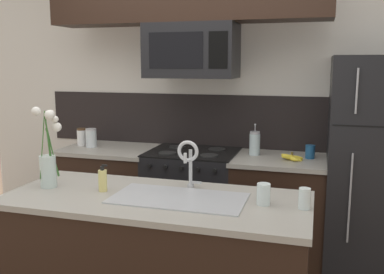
# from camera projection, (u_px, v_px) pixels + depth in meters

# --- Properties ---
(rear_partition) EXTENTS (5.20, 0.10, 2.60)m
(rear_partition) POSITION_uv_depth(u_px,v_px,m) (236.00, 105.00, 3.90)
(rear_partition) COLOR silver
(rear_partition) RESTS_ON ground
(splash_band) EXTENTS (3.11, 0.01, 0.48)m
(splash_band) POSITION_uv_depth(u_px,v_px,m) (202.00, 120.00, 3.95)
(splash_band) COLOR black
(splash_band) RESTS_ON rear_partition
(back_counter_left) EXTENTS (0.84, 0.65, 0.91)m
(back_counter_left) POSITION_uv_depth(u_px,v_px,m) (112.00, 195.00, 3.99)
(back_counter_left) COLOR black
(back_counter_left) RESTS_ON ground
(back_counter_right) EXTENTS (0.76, 0.65, 0.91)m
(back_counter_right) POSITION_uv_depth(u_px,v_px,m) (278.00, 211.00, 3.56)
(back_counter_right) COLOR black
(back_counter_right) RESTS_ON ground
(stove_range) EXTENTS (0.76, 0.64, 0.93)m
(stove_range) POSITION_uv_depth(u_px,v_px,m) (193.00, 202.00, 3.77)
(stove_range) COLOR black
(stove_range) RESTS_ON ground
(microwave) EXTENTS (0.74, 0.40, 0.44)m
(microwave) POSITION_uv_depth(u_px,v_px,m) (192.00, 51.00, 3.52)
(microwave) COLOR black
(refrigerator) EXTENTS (0.81, 0.74, 1.73)m
(refrigerator) POSITION_uv_depth(u_px,v_px,m) (381.00, 169.00, 3.29)
(refrigerator) COLOR black
(refrigerator) RESTS_ON ground
(storage_jar_tall) EXTENTS (0.09, 0.09, 0.16)m
(storage_jar_tall) POSITION_uv_depth(u_px,v_px,m) (82.00, 137.00, 4.01)
(storage_jar_tall) COLOR silver
(storage_jar_tall) RESTS_ON back_counter_left
(storage_jar_medium) EXTENTS (0.10, 0.10, 0.17)m
(storage_jar_medium) POSITION_uv_depth(u_px,v_px,m) (91.00, 138.00, 3.92)
(storage_jar_medium) COLOR silver
(storage_jar_medium) RESTS_ON back_counter_left
(banana_bunch) EXTENTS (0.19, 0.15, 0.08)m
(banana_bunch) POSITION_uv_depth(u_px,v_px,m) (292.00, 158.00, 3.39)
(banana_bunch) COLOR yellow
(banana_bunch) RESTS_ON back_counter_right
(french_press) EXTENTS (0.09, 0.09, 0.27)m
(french_press) POSITION_uv_depth(u_px,v_px,m) (255.00, 143.00, 3.58)
(french_press) COLOR silver
(french_press) RESTS_ON back_counter_right
(coffee_tin) EXTENTS (0.08, 0.08, 0.11)m
(coffee_tin) POSITION_uv_depth(u_px,v_px,m) (310.00, 152.00, 3.45)
(coffee_tin) COLOR #1E5184
(coffee_tin) RESTS_ON back_counter_right
(island_counter) EXTENTS (1.77, 0.75, 0.91)m
(island_counter) POSITION_uv_depth(u_px,v_px,m) (156.00, 270.00, 2.54)
(island_counter) COLOR black
(island_counter) RESTS_ON ground
(kitchen_sink) EXTENTS (0.76, 0.40, 0.16)m
(kitchen_sink) POSITION_uv_depth(u_px,v_px,m) (179.00, 210.00, 2.44)
(kitchen_sink) COLOR #ADAFB5
(kitchen_sink) RESTS_ON island_counter
(sink_faucet) EXTENTS (0.14, 0.14, 0.31)m
(sink_faucet) POSITION_uv_depth(u_px,v_px,m) (189.00, 158.00, 2.58)
(sink_faucet) COLOR #B7BABF
(sink_faucet) RESTS_ON island_counter
(dish_soap_bottle) EXTENTS (0.06, 0.05, 0.16)m
(dish_soap_bottle) POSITION_uv_depth(u_px,v_px,m) (103.00, 180.00, 2.57)
(dish_soap_bottle) COLOR #DBCC75
(dish_soap_bottle) RESTS_ON island_counter
(drinking_glass) EXTENTS (0.07, 0.07, 0.12)m
(drinking_glass) POSITION_uv_depth(u_px,v_px,m) (263.00, 194.00, 2.32)
(drinking_glass) COLOR silver
(drinking_glass) RESTS_ON island_counter
(spare_glass) EXTENTS (0.06, 0.06, 0.11)m
(spare_glass) POSITION_uv_depth(u_px,v_px,m) (304.00, 199.00, 2.25)
(spare_glass) COLOR silver
(spare_glass) RESTS_ON island_counter
(flower_vase) EXTENTS (0.13, 0.15, 0.51)m
(flower_vase) POSITION_uv_depth(u_px,v_px,m) (49.00, 160.00, 2.63)
(flower_vase) COLOR silver
(flower_vase) RESTS_ON island_counter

